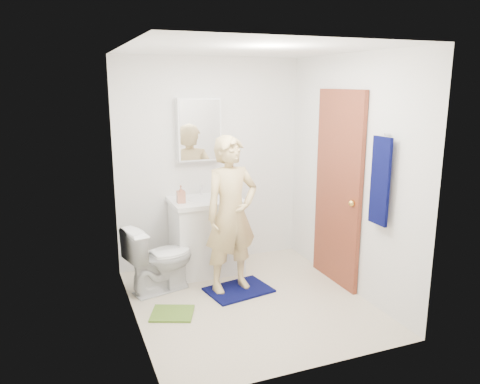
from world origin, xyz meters
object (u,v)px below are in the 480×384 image
Objects in this scene: soap_dispenser at (181,194)px; toothbrush_cup at (225,190)px; vanity_cabinet at (206,237)px; man at (231,215)px; toilet at (160,258)px; towel at (380,181)px; medicine_cabinet at (199,130)px.

soap_dispenser is 1.45× the size of toothbrush_cup.
man is at bearing -82.22° from vanity_cabinet.
towel is at bearing -137.19° from toilet.
medicine_cabinet reaches higher than toothbrush_cup.
toilet is 0.44× the size of man.
towel is at bearing -43.73° from soap_dispenser.
soap_dispenser reaches higher than vanity_cabinet.
toilet is 5.39× the size of toothbrush_cup.
medicine_cabinet is 5.33× the size of toothbrush_cup.
toilet is (-0.61, -0.34, -0.05)m from vanity_cabinet.
medicine_cabinet is 3.68× the size of soap_dispenser.
toothbrush_cup is at bearing 119.58° from towel.
soap_dispenser is at bearing -63.43° from toilet.
soap_dispenser is at bearing -161.68° from toothbrush_cup.
towel is 2.31m from toilet.
medicine_cabinet is (0.00, 0.22, 1.20)m from vanity_cabinet.
medicine_cabinet reaches higher than vanity_cabinet.
man is at bearing 141.03° from towel.
medicine_cabinet is 0.78m from soap_dispenser.
toothbrush_cup is at bearing 66.26° from man.
medicine_cabinet reaches higher than soap_dispenser.
soap_dispenser reaches higher than toilet.
vanity_cabinet is at bearing -156.13° from toothbrush_cup.
towel is 1.13× the size of toilet.
toilet is 0.87m from man.
medicine_cabinet is 1.14m from man.
man is (0.69, -0.26, 0.46)m from toilet.
towel reaches higher than toilet.
soap_dispenser reaches higher than toothbrush_cup.
towel is at bearing -55.39° from medicine_cabinet.
soap_dispenser is at bearing -135.55° from medicine_cabinet.
toilet is at bearing -138.94° from soap_dispenser.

